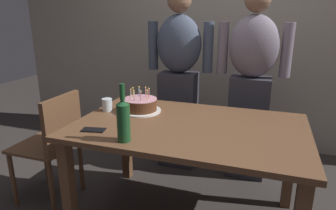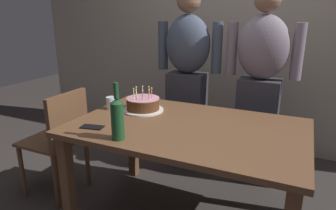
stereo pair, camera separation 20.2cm
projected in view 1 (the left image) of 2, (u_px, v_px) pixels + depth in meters
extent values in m
cube|color=#9E9384|center=(228.00, 28.00, 3.19)|extent=(5.20, 0.10, 2.60)
cube|color=brown|center=(189.00, 127.00, 1.95)|extent=(1.50, 0.96, 0.03)
cube|color=brown|center=(69.00, 190.00, 1.90)|extent=(0.07, 0.07, 0.70)
cube|color=brown|center=(126.00, 141.00, 2.64)|extent=(0.07, 0.07, 0.70)
cube|color=brown|center=(290.00, 165.00, 2.22)|extent=(0.07, 0.07, 0.70)
cylinder|color=white|center=(140.00, 111.00, 2.21)|extent=(0.31, 0.31, 0.01)
cylinder|color=#512D19|center=(140.00, 105.00, 2.20)|extent=(0.25, 0.25, 0.08)
cylinder|color=#D18E9E|center=(140.00, 99.00, 2.19)|extent=(0.25, 0.25, 0.01)
cylinder|color=pink|center=(141.00, 97.00, 2.11)|extent=(0.01, 0.01, 0.06)
sphere|color=#F9C64C|center=(141.00, 91.00, 2.10)|extent=(0.01, 0.01, 0.01)
cylinder|color=#EAB266|center=(147.00, 96.00, 2.14)|extent=(0.01, 0.01, 0.06)
sphere|color=#F9C64C|center=(147.00, 90.00, 2.13)|extent=(0.01, 0.01, 0.01)
cylinder|color=pink|center=(149.00, 94.00, 2.19)|extent=(0.01, 0.01, 0.06)
sphere|color=#F9C64C|center=(149.00, 89.00, 2.18)|extent=(0.01, 0.01, 0.01)
cylinder|color=pink|center=(146.00, 92.00, 2.23)|extent=(0.01, 0.01, 0.06)
sphere|color=#F9C64C|center=(145.00, 87.00, 2.22)|extent=(0.01, 0.01, 0.01)
cylinder|color=#93B7DB|center=(139.00, 92.00, 2.24)|extent=(0.01, 0.01, 0.06)
sphere|color=#F9C64C|center=(139.00, 87.00, 2.23)|extent=(0.01, 0.01, 0.01)
cylinder|color=#EAB266|center=(133.00, 93.00, 2.21)|extent=(0.01, 0.01, 0.06)
sphere|color=#F9C64C|center=(133.00, 88.00, 2.20)|extent=(0.01, 0.01, 0.01)
cylinder|color=beige|center=(131.00, 95.00, 2.16)|extent=(0.01, 0.01, 0.06)
sphere|color=#F9C64C|center=(131.00, 90.00, 2.15)|extent=(0.01, 0.01, 0.01)
cylinder|color=beige|center=(134.00, 96.00, 2.12)|extent=(0.01, 0.01, 0.06)
sphere|color=#F9C64C|center=(134.00, 91.00, 2.11)|extent=(0.01, 0.01, 0.01)
cylinder|color=silver|center=(107.00, 105.00, 2.21)|extent=(0.08, 0.08, 0.09)
cylinder|color=#194723|center=(124.00, 123.00, 1.66)|extent=(0.08, 0.08, 0.22)
cone|color=#194723|center=(123.00, 102.00, 1.63)|extent=(0.08, 0.08, 0.03)
cylinder|color=#194723|center=(122.00, 92.00, 1.61)|extent=(0.03, 0.03, 0.09)
cube|color=black|center=(93.00, 130.00, 1.85)|extent=(0.16, 0.10, 0.01)
cube|color=#33333D|center=(178.00, 120.00, 2.87)|extent=(0.34, 0.23, 0.92)
ellipsoid|color=#424C60|center=(179.00, 44.00, 2.66)|extent=(0.41, 0.27, 0.52)
sphere|color=#936B51|center=(179.00, 0.00, 2.55)|extent=(0.21, 0.21, 0.21)
cylinder|color=#424C60|center=(208.00, 48.00, 2.61)|extent=(0.09, 0.09, 0.44)
cylinder|color=#424C60|center=(153.00, 46.00, 2.77)|extent=(0.09, 0.09, 0.44)
cube|color=#33333D|center=(247.00, 128.00, 2.66)|extent=(0.34, 0.23, 0.92)
ellipsoid|color=slate|center=(254.00, 46.00, 2.46)|extent=(0.41, 0.27, 0.52)
cylinder|color=slate|center=(287.00, 50.00, 2.41)|extent=(0.09, 0.09, 0.44)
cylinder|color=slate|center=(223.00, 48.00, 2.57)|extent=(0.09, 0.09, 0.44)
cube|color=brown|center=(45.00, 145.00, 2.30)|extent=(0.42, 0.42, 0.02)
cube|color=brown|center=(63.00, 122.00, 2.18)|extent=(0.04, 0.40, 0.40)
cylinder|color=brown|center=(46.00, 159.00, 2.59)|extent=(0.04, 0.04, 0.45)
cylinder|color=brown|center=(13.00, 180.00, 2.26)|extent=(0.04, 0.04, 0.45)
cylinder|color=brown|center=(81.00, 165.00, 2.48)|extent=(0.04, 0.04, 0.45)
cylinder|color=brown|center=(52.00, 188.00, 2.15)|extent=(0.04, 0.04, 0.45)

